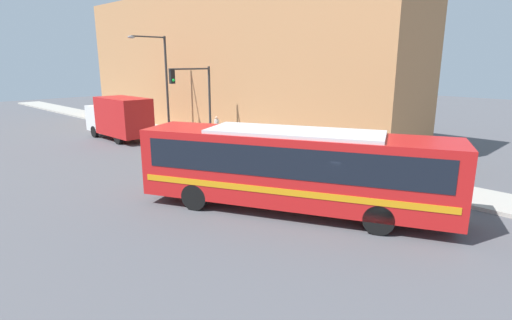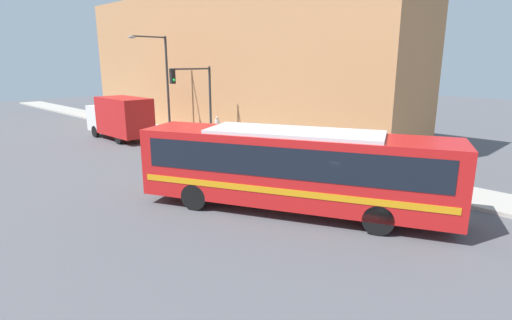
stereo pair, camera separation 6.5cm
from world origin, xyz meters
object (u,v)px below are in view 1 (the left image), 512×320
Objects in this scene: traffic_light_pole at (196,92)px; pedestrian_mid_block at (279,141)px; delivery_truck at (119,117)px; street_lamp at (162,77)px; fire_hydrant at (345,165)px; city_bus at (293,165)px; pedestrian_near_corner at (217,128)px; parking_meter at (253,140)px.

traffic_light_pole is 2.92× the size of pedestrian_mid_block.
traffic_light_pole reaches higher than delivery_truck.
street_lamp is at bearing 93.02° from pedestrian_mid_block.
pedestrian_mid_block reaches higher than fire_hydrant.
delivery_truck is at bearing 106.00° from pedestrian_mid_block.
delivery_truck is 7.34m from traffic_light_pole.
street_lamp reaches higher than pedestrian_mid_block.
street_lamp is (5.66, 17.69, 2.76)m from city_bus.
pedestrian_near_corner is at bearing -57.07° from delivery_truck.
fire_hydrant is at bearing -90.00° from parking_meter.
pedestrian_near_corner is (0.91, 11.30, 0.54)m from fire_hydrant.
delivery_truck is 7.70m from pedestrian_near_corner.
traffic_light_pole reaches higher than pedestrian_mid_block.
parking_meter is (5.84, 7.95, -0.91)m from city_bus.
fire_hydrant is 16.93m from street_lamp.
delivery_truck is 18.08m from fire_hydrant.
traffic_light_pole is (2.29, -6.66, 2.08)m from delivery_truck.
pedestrian_near_corner is at bearing 36.99° from city_bus.
parking_meter is at bearing 28.93° from city_bus.
traffic_light_pole is at bearing 102.70° from pedestrian_mid_block.
delivery_truck is 3.60× the size of pedestrian_near_corner.
pedestrian_near_corner is (1.88, 0.21, -2.72)m from traffic_light_pole.
traffic_light_pole is 6.92m from pedestrian_mid_block.
traffic_light_pole reaches higher than pedestrian_near_corner.
parking_meter is (0.97, -4.41, -2.81)m from traffic_light_pole.
parking_meter is at bearing -101.18° from pedestrian_near_corner.
street_lamp is 12.10m from pedestrian_mid_block.
traffic_light_pole is (-0.97, 11.09, 3.25)m from fire_hydrant.
delivery_truck is 1.23× the size of traffic_light_pole.
delivery_truck reaches higher than pedestrian_near_corner.
fire_hydrant is 11.60m from traffic_light_pole.
fire_hydrant is at bearing -89.38° from street_lamp.
delivery_truck is (2.58, 19.01, -0.18)m from city_bus.
pedestrian_mid_block is (-0.48, -6.43, 0.00)m from pedestrian_near_corner.
fire_hydrant is (5.84, 1.27, -1.34)m from city_bus.
city_bus is 6.62× the size of pedestrian_mid_block.
pedestrian_mid_block is at bearing 84.95° from fire_hydrant.
fire_hydrant is 0.15× the size of traffic_light_pole.
pedestrian_mid_block is at bearing -76.54° from parking_meter.
pedestrian_near_corner is (6.75, 12.57, -0.81)m from city_bus.
fire_hydrant is at bearing -12.50° from city_bus.
city_bus is 14.29m from pedestrian_near_corner.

